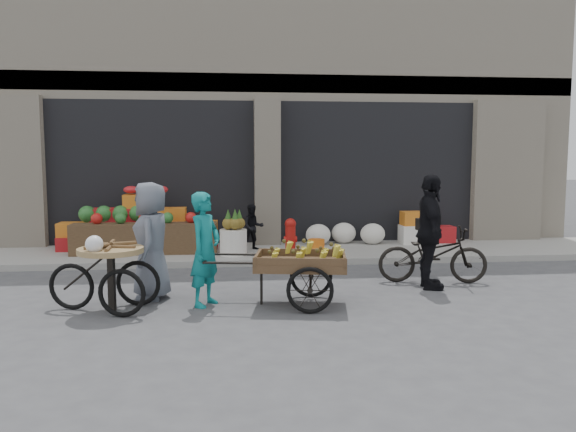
{
  "coord_description": "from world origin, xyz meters",
  "views": [
    {
      "loc": [
        -0.79,
        -7.14,
        2.0
      ],
      "look_at": [
        0.08,
        1.41,
        1.1
      ],
      "focal_mm": 35.0,
      "sensor_mm": 36.0,
      "label": 1
    }
  ],
  "objects": [
    {
      "name": "ground",
      "position": [
        0.0,
        0.0,
        0.0
      ],
      "size": [
        80.0,
        80.0,
        0.0
      ],
      "primitive_type": "plane",
      "color": "#424244",
      "rests_on": "ground"
    },
    {
      "name": "sidewalk",
      "position": [
        0.0,
        4.1,
        0.06
      ],
      "size": [
        18.0,
        2.2,
        0.12
      ],
      "primitive_type": "cube",
      "color": "gray",
      "rests_on": "ground"
    },
    {
      "name": "building",
      "position": [
        0.0,
        8.03,
        3.37
      ],
      "size": [
        14.0,
        6.45,
        7.0
      ],
      "color": "beige",
      "rests_on": "ground"
    },
    {
      "name": "fruit_display",
      "position": [
        -2.48,
        4.38,
        0.67
      ],
      "size": [
        3.1,
        1.12,
        1.24
      ],
      "color": "#A6171B",
      "rests_on": "sidewalk"
    },
    {
      "name": "pineapple_bin",
      "position": [
        -0.75,
        3.6,
        0.37
      ],
      "size": [
        0.52,
        0.52,
        0.5
      ],
      "primitive_type": "cylinder",
      "color": "silver",
      "rests_on": "sidewalk"
    },
    {
      "name": "fire_hydrant",
      "position": [
        0.35,
        3.55,
        0.5
      ],
      "size": [
        0.22,
        0.22,
        0.71
      ],
      "color": "#A5140F",
      "rests_on": "sidewalk"
    },
    {
      "name": "orange_bucket",
      "position": [
        0.85,
        3.5,
        0.27
      ],
      "size": [
        0.32,
        0.32,
        0.3
      ],
      "primitive_type": "cylinder",
      "color": "orange",
      "rests_on": "sidewalk"
    },
    {
      "name": "right_bay_goods",
      "position": [
        2.61,
        4.7,
        0.41
      ],
      "size": [
        3.35,
        0.6,
        0.7
      ],
      "color": "silver",
      "rests_on": "sidewalk"
    },
    {
      "name": "seated_person",
      "position": [
        -0.35,
        4.2,
        0.58
      ],
      "size": [
        0.51,
        0.43,
        0.93
      ],
      "primitive_type": "imported",
      "rotation": [
        0.0,
        0.0,
        0.17
      ],
      "color": "black",
      "rests_on": "sidewalk"
    },
    {
      "name": "banana_cart",
      "position": [
        0.1,
        0.28,
        0.63
      ],
      "size": [
        2.17,
        1.15,
        0.86
      ],
      "rotation": [
        0.0,
        0.0,
        -0.16
      ],
      "color": "brown",
      "rests_on": "ground"
    },
    {
      "name": "vendor_woman",
      "position": [
        -1.14,
        0.39,
        0.77
      ],
      "size": [
        0.6,
        0.67,
        1.54
      ],
      "primitive_type": "imported",
      "rotation": [
        0.0,
        0.0,
        1.06
      ],
      "color": "#0F7576",
      "rests_on": "ground"
    },
    {
      "name": "tricycle_cart",
      "position": [
        -2.36,
        0.24,
        0.57
      ],
      "size": [
        1.46,
        0.99,
        0.95
      ],
      "rotation": [
        0.0,
        0.0,
        -0.2
      ],
      "color": "#9E7F51",
      "rests_on": "ground"
    },
    {
      "name": "vendor_grey",
      "position": [
        -1.92,
        0.85,
        0.83
      ],
      "size": [
        0.55,
        0.82,
        1.66
      ],
      "primitive_type": "imported",
      "rotation": [
        0.0,
        0.0,
        -1.55
      ],
      "color": "slate",
      "rests_on": "ground"
    },
    {
      "name": "bicycle",
      "position": [
        2.41,
        1.43,
        0.45
      ],
      "size": [
        1.79,
        0.88,
        0.9
      ],
      "primitive_type": "imported",
      "rotation": [
        0.0,
        0.0,
        1.4
      ],
      "color": "black",
      "rests_on": "ground"
    },
    {
      "name": "cyclist",
      "position": [
        2.21,
        1.03,
        0.88
      ],
      "size": [
        0.6,
        1.08,
        1.75
      ],
      "primitive_type": "imported",
      "rotation": [
        0.0,
        0.0,
        1.4
      ],
      "color": "black",
      "rests_on": "ground"
    }
  ]
}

